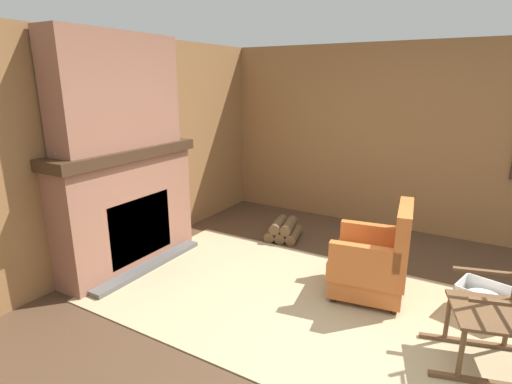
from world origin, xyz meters
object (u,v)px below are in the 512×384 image
Objects in this scene: firewood_stack at (284,230)px; storage_case at (144,137)px; oil_lamp_vase at (61,147)px; laundry_basket at (484,302)px; armchair at (374,263)px; rocking_chair at (497,314)px.

storage_case is (-1.20, -1.17, 1.28)m from firewood_stack.
oil_lamp_vase is (-1.20, -2.18, 1.31)m from firewood_stack.
oil_lamp_vase is (-3.52, -1.46, 1.28)m from laundry_basket.
laundry_basket is 2.26× the size of storage_case.
armchair is 4.15× the size of storage_case.
laundry_basket is at bearing 179.22° from armchair.
storage_case is at bearing 89.99° from oil_lamp_vase.
rocking_chair reaches higher than firewood_stack.
firewood_stack is 2.11m from storage_case.
oil_lamp_vase reaches higher than rocking_chair.
storage_case reaches higher than firewood_stack.
rocking_chair is at bearing -85.31° from laundry_basket.
laundry_basket is (-0.06, 0.69, -0.28)m from rocking_chair.
storage_case reaches higher than armchair.
oil_lamp_vase is (-3.57, -0.77, 0.99)m from rocking_chair.
rocking_chair is at bearing -4.00° from storage_case.
firewood_stack is at bearing -40.31° from armchair.
storage_case is at bearing -172.84° from laundry_basket.
armchair is 0.74× the size of rocking_chair.
storage_case is at bearing -20.20° from rocking_chair.
storage_case reaches higher than laundry_basket.
firewood_stack is 2.43m from laundry_basket.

